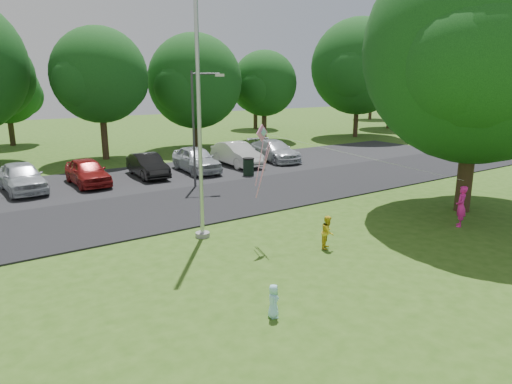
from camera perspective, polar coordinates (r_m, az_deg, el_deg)
ground at (r=14.52m, az=15.47°, el=-8.28°), size 120.00×120.00×0.00m
park_road at (r=21.11m, az=-3.31°, el=-0.73°), size 60.00×6.00×0.06m
parking_strip at (r=26.76m, az=-10.48°, el=2.20°), size 42.00×7.00×0.06m
flagpole at (r=15.27m, az=-7.13°, el=9.33°), size 0.50×0.50×10.00m
street_lamp at (r=22.84m, az=-7.28°, el=9.05°), size 1.53×0.78×5.76m
trash_can at (r=25.85m, az=-0.94°, el=3.14°), size 0.66×0.66×1.04m
big_tree at (r=20.21m, az=26.15°, el=15.13°), size 9.48×8.86×10.92m
tree_row at (r=34.92m, az=-14.44°, el=14.08°), size 64.35×11.94×10.88m
horizon_trees at (r=44.86m, az=-15.62°, el=12.08°), size 77.46×7.20×7.02m
parked_cars at (r=26.77m, az=-9.87°, el=3.82°), size 17.25×5.03×1.47m
woman at (r=18.58m, az=24.25°, el=-1.63°), size 0.67×0.63×1.54m
child_yellow at (r=15.01m, az=8.96°, el=-4.97°), size 0.67×0.65×1.09m
child_blue at (r=10.78m, az=2.19°, el=-13.46°), size 0.39×0.46×0.81m
kite at (r=14.85m, az=1.68°, el=5.54°), size 7.37×3.04×2.47m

